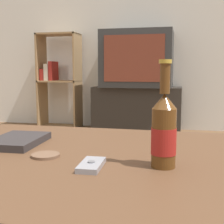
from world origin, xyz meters
TOP-DOWN VIEW (x-y plane):
  - back_wall at (0.00, 3.02)m, footprint 8.00×0.05m
  - coffee_table at (0.00, 0.00)m, footprint 1.04×0.87m
  - tv_stand at (-0.22, 2.75)m, footprint 1.02×0.40m
  - television at (-0.22, 2.74)m, footprint 0.80×0.56m
  - bookshelf at (-1.25, 2.81)m, footprint 0.50×0.30m
  - beer_bottle at (0.26, -0.06)m, footprint 0.07×0.07m
  - cell_phone at (0.08, -0.11)m, footprint 0.06×0.12m
  - coaster at (-0.08, -0.04)m, footprint 0.08×0.08m
  - table_book at (-0.24, 0.08)m, footprint 0.17×0.23m

SIDE VIEW (x-z plane):
  - tv_stand at x=-0.22m, z-range 0.00..0.53m
  - coffee_table at x=0.00m, z-range 0.17..0.64m
  - coaster at x=-0.08m, z-range 0.47..0.48m
  - cell_phone at x=0.08m, z-range 0.47..0.48m
  - table_book at x=-0.24m, z-range 0.47..0.49m
  - beer_bottle at x=0.26m, z-range 0.43..0.71m
  - bookshelf at x=-1.25m, z-range 0.02..1.19m
  - television at x=-0.22m, z-range 0.53..1.17m
  - back_wall at x=0.00m, z-range 0.00..2.60m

